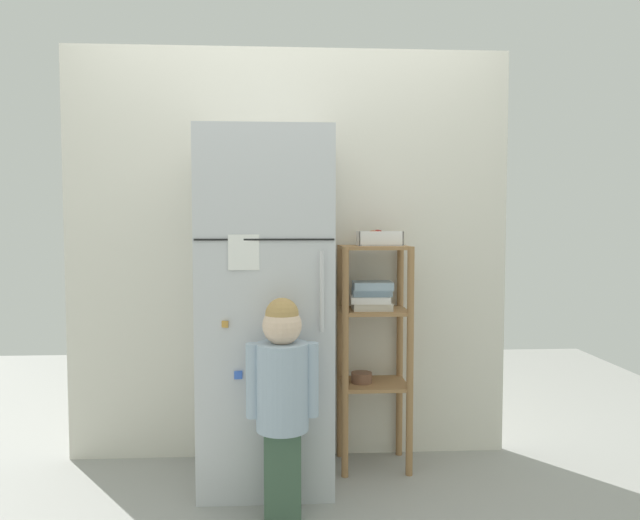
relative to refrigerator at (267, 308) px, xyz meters
name	(u,v)px	position (x,y,z in m)	size (l,w,h in m)	color
ground_plane	(291,479)	(0.12, -0.02, -0.87)	(6.00, 6.00, 0.00)	#999993
kitchen_wall_back	(290,255)	(0.12, 0.32, 0.25)	(2.42, 0.03, 2.25)	silver
refrigerator	(267,308)	(0.00, 0.00, 0.00)	(0.64, 0.61, 1.75)	silver
child_standing	(282,386)	(0.08, -0.42, -0.28)	(0.31, 0.23, 0.98)	#415E48
pantry_shelf_unit	(373,326)	(0.55, 0.13, -0.12)	(0.37, 0.31, 1.18)	#9E7247
fruit_bin	(379,238)	(0.58, 0.14, 0.34)	(0.23, 0.14, 0.08)	white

